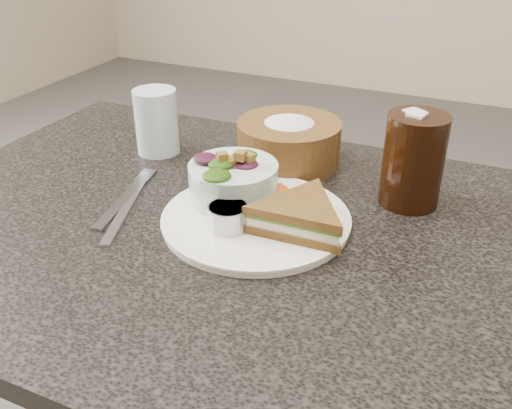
{
  "coord_description": "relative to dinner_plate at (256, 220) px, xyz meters",
  "views": [
    {
      "loc": [
        0.31,
        -0.61,
        1.16
      ],
      "look_at": [
        0.03,
        0.02,
        0.78
      ],
      "focal_mm": 40.0,
      "sensor_mm": 36.0,
      "label": 1
    }
  ],
  "objects": [
    {
      "name": "dinner_plate",
      "position": [
        0.0,
        0.0,
        0.0
      ],
      "size": [
        0.26,
        0.26,
        0.01
      ],
      "primitive_type": "cylinder",
      "color": "white",
      "rests_on": "dining_table"
    },
    {
      "name": "water_glass",
      "position": [
        -0.26,
        0.15,
        0.05
      ],
      "size": [
        0.09,
        0.09,
        0.11
      ],
      "primitive_type": "cylinder",
      "rotation": [
        0.0,
        0.0,
        0.24
      ],
      "color": "silver",
      "rests_on": "dining_table"
    },
    {
      "name": "sandwich",
      "position": [
        0.07,
        -0.01,
        0.03
      ],
      "size": [
        0.16,
        0.16,
        0.04
      ],
      "primitive_type": null,
      "rotation": [
        0.0,
        0.0,
        0.03
      ],
      "color": "brown",
      "rests_on": "dinner_plate"
    },
    {
      "name": "orange_wedge",
      "position": [
        0.01,
        0.06,
        0.02
      ],
      "size": [
        0.08,
        0.08,
        0.03
      ],
      "primitive_type": "cone",
      "rotation": [
        0.0,
        0.0,
        0.44
      ],
      "color": "#FA5613",
      "rests_on": "dinner_plate"
    },
    {
      "name": "dressing_ramekin",
      "position": [
        -0.02,
        -0.04,
        0.02
      ],
      "size": [
        0.07,
        0.07,
        0.03
      ],
      "primitive_type": "cylinder",
      "rotation": [
        0.0,
        0.0,
        0.21
      ],
      "color": "#A5A8AD",
      "rests_on": "dinner_plate"
    },
    {
      "name": "fork",
      "position": [
        -0.21,
        -0.03,
        -0.0
      ],
      "size": [
        0.05,
        0.17,
        0.0
      ],
      "primitive_type": "cube",
      "rotation": [
        0.0,
        0.0,
        0.2
      ],
      "color": "gray",
      "rests_on": "dining_table"
    },
    {
      "name": "knife",
      "position": [
        -0.19,
        -0.04,
        -0.0
      ],
      "size": [
        0.09,
        0.21,
        0.0
      ],
      "primitive_type": "cube",
      "rotation": [
        0.0,
        0.0,
        0.34
      ],
      "color": "#B0B2BA",
      "rests_on": "dining_table"
    },
    {
      "name": "salad_bowl",
      "position": [
        -0.05,
        0.03,
        0.04
      ],
      "size": [
        0.14,
        0.14,
        0.08
      ],
      "primitive_type": null,
      "rotation": [
        0.0,
        0.0,
        -0.11
      ],
      "color": "#B4CDC2",
      "rests_on": "dinner_plate"
    },
    {
      "name": "cola_glass",
      "position": [
        0.18,
        0.15,
        0.07
      ],
      "size": [
        0.09,
        0.09,
        0.15
      ],
      "primitive_type": null,
      "rotation": [
        0.0,
        0.0,
        -0.06
      ],
      "color": "black",
      "rests_on": "dining_table"
    },
    {
      "name": "bread_basket",
      "position": [
        -0.03,
        0.21,
        0.04
      ],
      "size": [
        0.21,
        0.21,
        0.1
      ],
      "primitive_type": null,
      "rotation": [
        0.0,
        0.0,
        -0.21
      ],
      "color": "brown",
      "rests_on": "dining_table"
    }
  ]
}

